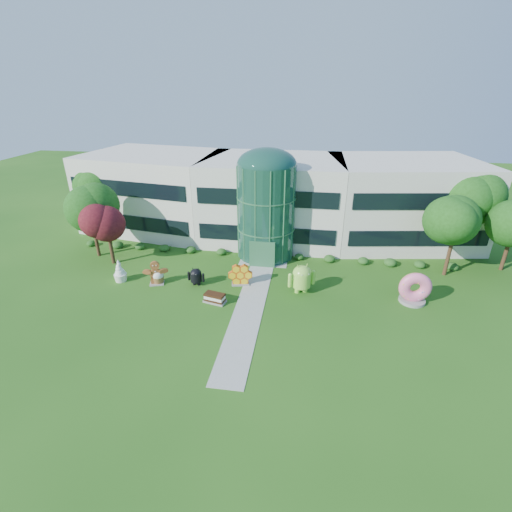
% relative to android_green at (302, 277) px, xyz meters
% --- Properties ---
extents(ground, '(140.00, 140.00, 0.00)m').
position_rel_android_green_xyz_m(ground, '(-4.17, -4.57, -1.53)').
color(ground, '#215114').
rests_on(ground, ground).
extents(building, '(46.00, 15.00, 9.30)m').
position_rel_android_green_xyz_m(building, '(-4.17, 13.43, 3.12)').
color(building, beige).
rests_on(building, ground).
extents(atrium, '(6.00, 6.00, 9.80)m').
position_rel_android_green_xyz_m(atrium, '(-4.17, 7.43, 3.37)').
color(atrium, '#194738').
rests_on(atrium, ground).
extents(walkway, '(2.40, 20.00, 0.04)m').
position_rel_android_green_xyz_m(walkway, '(-4.17, -2.57, -1.51)').
color(walkway, '#9E9E93').
rests_on(walkway, ground).
extents(tree_red, '(4.00, 4.00, 6.00)m').
position_rel_android_green_xyz_m(tree_red, '(-19.67, 2.93, 1.47)').
color(tree_red, '#3F0C14').
rests_on(tree_red, ground).
extents(trees_backdrop, '(52.00, 8.00, 8.40)m').
position_rel_android_green_xyz_m(trees_backdrop, '(-4.17, 8.43, 2.67)').
color(trees_backdrop, '#1A4711').
rests_on(trees_backdrop, ground).
extents(android_green, '(3.20, 2.75, 3.05)m').
position_rel_android_green_xyz_m(android_green, '(0.00, 0.00, 0.00)').
color(android_green, '#91DA45').
rests_on(android_green, ground).
extents(android_black, '(1.80, 1.28, 1.95)m').
position_rel_android_green_xyz_m(android_black, '(-9.73, -0.21, -0.55)').
color(android_black, black).
rests_on(android_black, ground).
extents(donut, '(2.79, 1.40, 2.86)m').
position_rel_android_green_xyz_m(donut, '(9.55, -0.23, -0.09)').
color(donut, '#E7587C').
rests_on(donut, ground).
extents(gingerbread, '(2.77, 1.74, 2.39)m').
position_rel_android_green_xyz_m(gingerbread, '(-13.46, -0.62, -0.33)').
color(gingerbread, maroon).
rests_on(gingerbread, ground).
extents(ice_cream_sandwich, '(2.06, 1.36, 0.84)m').
position_rel_android_green_xyz_m(ice_cream_sandwich, '(-7.28, -2.88, -1.10)').
color(ice_cream_sandwich, black).
rests_on(ice_cream_sandwich, ground).
extents(honeycomb, '(2.51, 1.30, 1.88)m').
position_rel_android_green_xyz_m(honeycomb, '(-5.67, 0.46, -0.59)').
color(honeycomb, yellow).
rests_on(honeycomb, ground).
extents(froyo, '(1.52, 1.52, 2.20)m').
position_rel_android_green_xyz_m(froyo, '(-17.08, -0.55, -0.43)').
color(froyo, white).
rests_on(froyo, ground).
extents(cupcake, '(1.48, 1.48, 1.35)m').
position_rel_android_green_xyz_m(cupcake, '(-13.35, -0.42, -0.85)').
color(cupcake, white).
rests_on(cupcake, ground).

